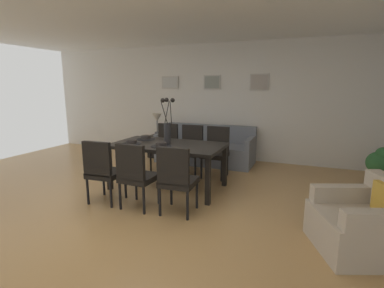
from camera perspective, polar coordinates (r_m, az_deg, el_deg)
ground_plane at (r=4.12m, az=-9.57°, el=-12.50°), size 9.00×9.00×0.00m
back_wall_panel at (r=6.76m, az=4.66°, el=8.31°), size 9.00×0.10×2.60m
ceiling_panel at (r=4.23m, az=-7.76°, el=24.72°), size 9.00×7.20×0.08m
dining_table at (r=4.69m, az=-4.83°, el=-0.86°), size 1.80×0.98×0.74m
dining_chair_near_left at (r=4.27m, az=-17.26°, el=-4.70°), size 0.47×0.47×0.92m
dining_chair_near_right at (r=5.76m, az=-5.24°, el=-0.15°), size 0.45×0.45×0.92m
dining_chair_far_left at (r=3.97m, az=-11.07°, el=-5.62°), size 0.45×0.45×0.92m
dining_chair_far_right at (r=5.54m, az=-0.28°, el=-0.57°), size 0.45×0.45×0.92m
dining_chair_mid_left at (r=3.73m, az=-3.09°, el=-6.53°), size 0.46×0.46×0.92m
dining_chair_mid_right at (r=5.35m, az=4.80°, el=-1.04°), size 0.44×0.44×0.92m
centerpiece_vase at (r=4.63m, az=-4.88°, el=3.47°), size 0.21×0.23×0.73m
placemat_near_left at (r=4.75m, az=-11.87°, el=0.05°), size 0.32×0.32×0.01m
bowl_near_left at (r=4.75m, az=-11.89°, el=0.50°), size 0.17×0.17×0.07m
placemat_near_right at (r=5.12m, az=-9.13°, el=0.96°), size 0.32×0.32×0.01m
bowl_near_right at (r=5.12m, az=-9.15°, el=1.37°), size 0.17×0.17×0.07m
placemat_far_left at (r=4.48m, az=-6.11°, el=-0.45°), size 0.32×0.32×0.01m
bowl_far_left at (r=4.47m, az=-6.12°, el=0.02°), size 0.17×0.17×0.07m
sofa at (r=6.39m, az=2.73°, el=-1.11°), size 2.09×0.84×0.80m
side_table at (r=6.89m, az=-6.80°, el=-0.41°), size 0.36×0.36×0.52m
table_lamp at (r=6.79m, az=-6.93°, el=4.83°), size 0.22×0.22×0.51m
armchair at (r=3.48m, az=30.81°, el=-13.50°), size 1.04×1.04×0.75m
framed_picture_left at (r=7.10m, az=-4.35°, el=12.03°), size 0.44×0.03×0.29m
framed_picture_center at (r=6.70m, az=4.00°, el=12.08°), size 0.40×0.03×0.32m
framed_picture_right at (r=6.45m, az=13.18°, el=11.85°), size 0.40×0.03×0.35m
potted_plant at (r=5.75m, az=32.88°, el=-3.40°), size 0.36×0.36×0.67m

